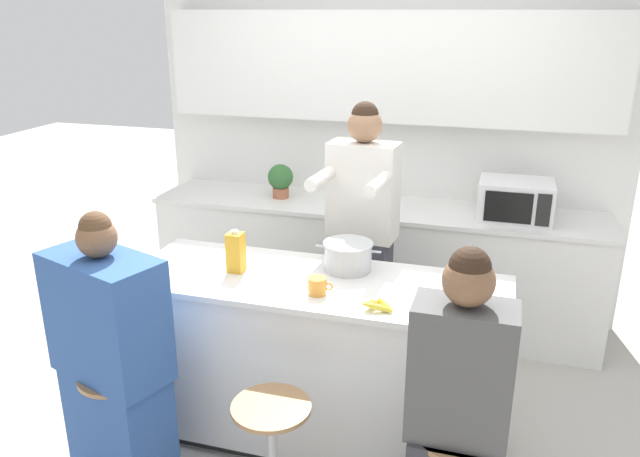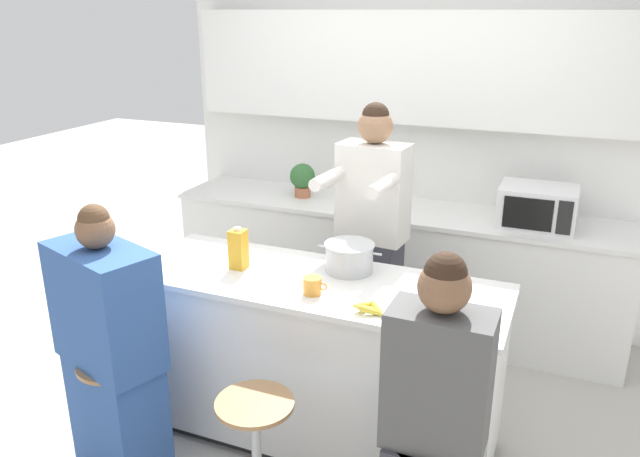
{
  "view_description": "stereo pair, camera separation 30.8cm",
  "coord_description": "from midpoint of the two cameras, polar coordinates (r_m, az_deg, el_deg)",
  "views": [
    {
      "loc": [
        0.83,
        -2.72,
        2.21
      ],
      "look_at": [
        0.0,
        0.07,
        1.18
      ],
      "focal_mm": 35.0,
      "sensor_mm": 36.0,
      "label": 1
    },
    {
      "loc": [
        1.12,
        -2.62,
        2.21
      ],
      "look_at": [
        0.0,
        0.07,
        1.18
      ],
      "focal_mm": 35.0,
      "sensor_mm": 36.0,
      "label": 2
    }
  ],
  "objects": [
    {
      "name": "back_counter",
      "position": [
        4.56,
        2.9,
        -3.26
      ],
      "size": [
        3.19,
        0.61,
        0.89
      ],
      "color": "white",
      "rests_on": "ground_plane"
    },
    {
      "name": "person_cooking",
      "position": [
        3.7,
        1.44,
        -1.86
      ],
      "size": [
        0.43,
        0.56,
        1.73
      ],
      "rotation": [
        0.0,
        0.0,
        -0.08
      ],
      "color": "#383842",
      "rests_on": "ground_plane"
    },
    {
      "name": "person_wrapped_blanket",
      "position": [
        3.11,
        -21.18,
        -11.9
      ],
      "size": [
        0.61,
        0.45,
        1.41
      ],
      "rotation": [
        0.0,
        0.0,
        -0.33
      ],
      "color": "#2D5193",
      "rests_on": "ground_plane"
    },
    {
      "name": "banana_bunch",
      "position": [
        2.81,
        2.21,
        -7.08
      ],
      "size": [
        0.16,
        0.12,
        0.05
      ],
      "color": "yellow",
      "rests_on": "kitchen_island"
    },
    {
      "name": "bar_stool_leftmost",
      "position": [
        3.27,
        -20.31,
        -17.03
      ],
      "size": [
        0.38,
        0.38,
        0.63
      ],
      "color": "#997047",
      "rests_on": "ground_plane"
    },
    {
      "name": "kitchen_island",
      "position": [
        3.33,
        -3.05,
        -11.98
      ],
      "size": [
        1.91,
        0.67,
        0.93
      ],
      "color": "black",
      "rests_on": "ground_plane"
    },
    {
      "name": "person_seated_near",
      "position": [
        2.58,
        8.83,
        -17.86
      ],
      "size": [
        0.38,
        0.27,
        1.42
      ],
      "rotation": [
        0.0,
        0.0,
        -0.01
      ],
      "color": "#333338",
      "rests_on": "ground_plane"
    },
    {
      "name": "fruit_bowl",
      "position": [
        2.89,
        11.57,
        -6.52
      ],
      "size": [
        0.18,
        0.18,
        0.06
      ],
      "color": "silver",
      "rests_on": "kitchen_island"
    },
    {
      "name": "cooking_pot",
      "position": [
        3.2,
        -0.18,
        -2.6
      ],
      "size": [
        0.34,
        0.26,
        0.15
      ],
      "color": "#B7BABC",
      "rests_on": "kitchen_island"
    },
    {
      "name": "wall_back",
      "position": [
        4.54,
        4.03,
        11.01
      ],
      "size": [
        3.44,
        0.22,
        2.7
      ],
      "color": "silver",
      "rests_on": "ground_plane"
    },
    {
      "name": "juice_carton",
      "position": [
        3.23,
        -10.44,
        -2.19
      ],
      "size": [
        0.08,
        0.08,
        0.22
      ],
      "color": "gold",
      "rests_on": "kitchen_island"
    },
    {
      "name": "ground_plane",
      "position": [
        3.6,
        -2.91,
        -18.37
      ],
      "size": [
        16.0,
        16.0,
        0.0
      ],
      "primitive_type": "plane",
      "color": "#B2ADA3"
    },
    {
      "name": "potted_plant",
      "position": [
        4.58,
        -5.57,
        4.48
      ],
      "size": [
        0.19,
        0.19,
        0.25
      ],
      "color": "#A86042",
      "rests_on": "back_counter"
    },
    {
      "name": "coffee_cup_near",
      "position": [
        2.95,
        -3.23,
        -5.32
      ],
      "size": [
        0.12,
        0.09,
        0.08
      ],
      "color": "orange",
      "rests_on": "kitchen_island"
    },
    {
      "name": "microwave",
      "position": [
        4.23,
        15.45,
        2.48
      ],
      "size": [
        0.47,
        0.36,
        0.26
      ],
      "color": "white",
      "rests_on": "back_counter"
    }
  ]
}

